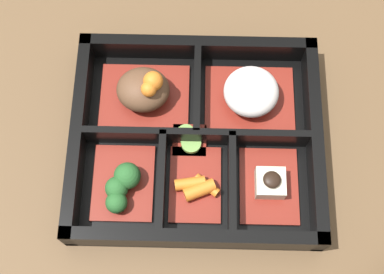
{
  "coord_description": "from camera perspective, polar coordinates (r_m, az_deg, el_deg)",
  "views": [
    {
      "loc": [
        0.0,
        -0.22,
        0.61
      ],
      "look_at": [
        0.0,
        0.0,
        0.03
      ],
      "focal_mm": 50.0,
      "sensor_mm": 36.0,
      "label": 1
    }
  ],
  "objects": [
    {
      "name": "ground_plane",
      "position": [
        0.65,
        0.0,
        -0.78
      ],
      "size": [
        3.0,
        3.0,
        0.0
      ],
      "primitive_type": "plane",
      "color": "brown"
    },
    {
      "name": "bento_base",
      "position": [
        0.64,
        0.0,
        -0.63
      ],
      "size": [
        0.29,
        0.25,
        0.01
      ],
      "color": "black",
      "rests_on": "ground_plane"
    },
    {
      "name": "bento_rim",
      "position": [
        0.62,
        0.01,
        -0.3
      ],
      "size": [
        0.29,
        0.25,
        0.04
      ],
      "color": "black",
      "rests_on": "ground_plane"
    },
    {
      "name": "bowl_stew",
      "position": [
        0.64,
        -5.55,
        4.91
      ],
      "size": [
        0.11,
        0.09,
        0.06
      ],
      "color": "maroon",
      "rests_on": "bento_base"
    },
    {
      "name": "bowl_rice",
      "position": [
        0.64,
        5.86,
        4.65
      ],
      "size": [
        0.11,
        0.09,
        0.04
      ],
      "color": "maroon",
      "rests_on": "bento_base"
    },
    {
      "name": "bowl_greens",
      "position": [
        0.61,
        -7.91,
        -5.07
      ],
      "size": [
        0.07,
        0.09,
        0.04
      ],
      "color": "maroon",
      "rests_on": "bento_base"
    },
    {
      "name": "bowl_carrots",
      "position": [
        0.61,
        0.09,
        -5.18
      ],
      "size": [
        0.06,
        0.09,
        0.02
      ],
      "color": "maroon",
      "rests_on": "bento_base"
    },
    {
      "name": "bowl_tofu",
      "position": [
        0.62,
        7.82,
        -5.04
      ],
      "size": [
        0.07,
        0.09,
        0.03
      ],
      "color": "maroon",
      "rests_on": "bento_base"
    },
    {
      "name": "bowl_pickles",
      "position": [
        0.63,
        -0.75,
        -0.13
      ],
      "size": [
        0.04,
        0.04,
        0.01
      ],
      "color": "maroon",
      "rests_on": "bento_base"
    }
  ]
}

